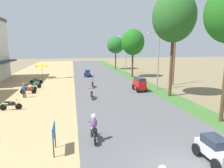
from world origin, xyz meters
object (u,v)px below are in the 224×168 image
(utility_pole_near, at_px, (174,55))
(car_van_red, at_px, (139,83))
(motorbike_ahead_second, at_px, (94,128))
(streetlamp_near, at_px, (158,56))
(street_signboard, at_px, (54,133))
(median_tree_second, at_px, (174,17))
(car_hatchback_silver, at_px, (215,149))
(streetlamp_mid, at_px, (126,52))
(motorbike_ahead_fourth, at_px, (92,84))
(median_tree_fourth, at_px, (116,45))
(vendor_umbrella, at_px, (42,65))
(car_sedan_blue, at_px, (87,73))
(parked_motorbike_third, at_px, (28,90))
(pedestrian_on_shoulder, at_px, (24,89))
(parked_motorbike_second, at_px, (11,104))
(parked_motorbike_fourth, at_px, (29,87))
(parked_motorbike_fifth, at_px, (34,85))
(motorbike_ahead_third, at_px, (92,94))
(parked_motorbike_sixth, at_px, (36,80))
(median_tree_third, at_px, (133,42))

(utility_pole_near, bearing_deg, car_van_red, -153.16)
(motorbike_ahead_second, bearing_deg, streetlamp_near, 52.81)
(street_signboard, bearing_deg, streetlamp_near, 48.98)
(streetlamp_near, bearing_deg, median_tree_second, -90.20)
(car_hatchback_silver, bearing_deg, streetlamp_mid, 82.40)
(street_signboard, relative_size, motorbike_ahead_fourth, 0.83)
(median_tree_fourth, relative_size, car_van_red, 3.23)
(median_tree_second, bearing_deg, utility_pole_near, 59.18)
(vendor_umbrella, xyz_separation_m, car_sedan_blue, (7.85, -0.00, -1.57))
(parked_motorbike_third, relative_size, street_signboard, 1.20)
(street_signboard, relative_size, pedestrian_on_shoulder, 0.93)
(parked_motorbike_second, height_order, pedestrian_on_shoulder, pedestrian_on_shoulder)
(streetlamp_near, distance_m, motorbike_ahead_fourth, 9.25)
(car_sedan_blue, height_order, motorbike_ahead_fourth, car_sedan_blue)
(parked_motorbike_fourth, height_order, parked_motorbike_fifth, same)
(parked_motorbike_second, relative_size, motorbike_ahead_second, 1.00)
(street_signboard, height_order, motorbike_ahead_second, motorbike_ahead_second)
(median_tree_fourth, height_order, utility_pole_near, utility_pole_near)
(parked_motorbike_fifth, distance_m, car_van_red, 13.63)
(parked_motorbike_fifth, relative_size, motorbike_ahead_third, 1.00)
(median_tree_second, bearing_deg, parked_motorbike_sixth, 146.09)
(vendor_umbrella, bearing_deg, car_van_red, -45.08)
(utility_pole_near, height_order, car_hatchback_silver, utility_pole_near)
(car_hatchback_silver, distance_m, motorbike_ahead_second, 6.22)
(motorbike_ahead_second, bearing_deg, parked_motorbike_sixth, 107.96)
(street_signboard, relative_size, median_tree_fourth, 0.19)
(street_signboard, height_order, car_van_red, car_van_red)
(parked_motorbike_second, bearing_deg, streetlamp_mid, 52.45)
(parked_motorbike_third, height_order, streetlamp_near, streetlamp_near)
(vendor_umbrella, xyz_separation_m, car_van_red, (13.20, -13.23, -1.28))
(parked_motorbike_third, bearing_deg, parked_motorbike_sixth, 91.63)
(median_tree_fourth, relative_size, streetlamp_mid, 1.02)
(utility_pole_near, bearing_deg, parked_motorbike_second, -157.44)
(parked_motorbike_sixth, xyz_separation_m, vendor_umbrella, (0.04, 5.67, 1.75))
(parked_motorbike_fourth, xyz_separation_m, parked_motorbike_sixth, (0.03, 4.89, 0.00))
(parked_motorbike_third, distance_m, median_tree_third, 19.51)
(car_hatchback_silver, distance_m, motorbike_ahead_third, 13.60)
(car_hatchback_silver, bearing_deg, vendor_umbrella, 112.14)
(pedestrian_on_shoulder, bearing_deg, parked_motorbike_sixth, 90.72)
(parked_motorbike_second, bearing_deg, median_tree_second, 7.00)
(street_signboard, relative_size, motorbike_ahead_second, 0.83)
(streetlamp_near, bearing_deg, utility_pole_near, 36.75)
(median_tree_third, relative_size, median_tree_fourth, 1.08)
(median_tree_third, relative_size, streetlamp_near, 1.16)
(motorbike_ahead_third, bearing_deg, parked_motorbike_fourth, 144.49)
(median_tree_second, bearing_deg, vendor_umbrella, 134.01)
(median_tree_third, bearing_deg, utility_pole_near, -66.36)
(street_signboard, relative_size, car_sedan_blue, 0.66)
(motorbike_ahead_second, bearing_deg, parked_motorbike_fifth, 110.48)
(parked_motorbike_fifth, distance_m, street_signboard, 17.52)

